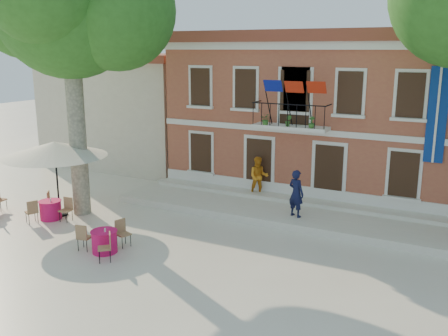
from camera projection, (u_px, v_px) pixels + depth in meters
ground at (181, 241)px, 17.84m from camera, size 90.00×90.00×0.00m
main_building at (322, 110)px, 24.68m from camera, size 13.50×9.59×7.50m
neighbor_west at (145, 107)px, 30.85m from camera, size 9.40×9.40×6.40m
terrace at (278, 211)px, 20.71m from camera, size 14.00×3.40×0.30m
plane_tree_west at (68, 5)px, 18.98m from camera, size 5.74×5.74×11.28m
patio_umbrella at (55, 149)px, 20.03m from camera, size 4.16×4.16×3.09m
pedestrian_navy at (296, 193)px, 19.38m from camera, size 0.80×0.66×1.87m
pedestrian_orange at (259, 177)px, 22.09m from camera, size 1.08×0.99×1.79m
cafe_table_0 at (50, 209)px, 20.08m from camera, size 1.71×1.86×0.95m
cafe_table_1 at (104, 240)px, 16.78m from camera, size 1.77×1.84×0.95m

